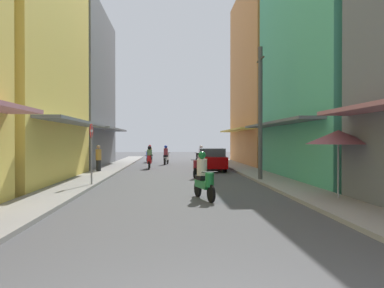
{
  "coord_description": "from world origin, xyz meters",
  "views": [
    {
      "loc": [
        -0.42,
        -3.36,
        1.93
      ],
      "look_at": [
        0.63,
        14.42,
        1.78
      ],
      "focal_mm": 33.7,
      "sensor_mm": 36.0,
      "label": 1
    }
  ],
  "objects_px": {
    "vendor_umbrella": "(338,137)",
    "motorbike_maroon": "(198,168)",
    "motorbike_black": "(200,156)",
    "pedestrian_far": "(99,159)",
    "motorbike_green": "(204,178)",
    "motorbike_blue": "(149,155)",
    "motorbike_red": "(149,159)",
    "utility_pole": "(260,113)",
    "street_sign_no_entry": "(91,146)",
    "parked_car": "(212,159)",
    "motorbike_white": "(166,156)"
  },
  "relations": [
    {
      "from": "vendor_umbrella",
      "to": "motorbike_maroon",
      "type": "bearing_deg",
      "value": 116.68
    },
    {
      "from": "motorbike_black",
      "to": "pedestrian_far",
      "type": "distance_m",
      "value": 9.72
    },
    {
      "from": "motorbike_green",
      "to": "motorbike_blue",
      "type": "relative_size",
      "value": 1.01
    },
    {
      "from": "motorbike_green",
      "to": "motorbike_red",
      "type": "distance_m",
      "value": 13.45
    },
    {
      "from": "utility_pole",
      "to": "street_sign_no_entry",
      "type": "relative_size",
      "value": 2.41
    },
    {
      "from": "motorbike_green",
      "to": "motorbike_blue",
      "type": "height_order",
      "value": "same"
    },
    {
      "from": "pedestrian_far",
      "to": "motorbike_maroon",
      "type": "bearing_deg",
      "value": -27.65
    },
    {
      "from": "motorbike_black",
      "to": "street_sign_no_entry",
      "type": "distance_m",
      "value": 14.84
    },
    {
      "from": "parked_car",
      "to": "pedestrian_far",
      "type": "bearing_deg",
      "value": -168.9
    },
    {
      "from": "motorbike_black",
      "to": "motorbike_white",
      "type": "xyz_separation_m",
      "value": [
        -2.74,
        0.59,
        0.0
      ]
    },
    {
      "from": "motorbike_green",
      "to": "motorbike_blue",
      "type": "bearing_deg",
      "value": 98.3
    },
    {
      "from": "motorbike_black",
      "to": "street_sign_no_entry",
      "type": "xyz_separation_m",
      "value": [
        -5.67,
        -13.68,
        1.01
      ]
    },
    {
      "from": "motorbike_maroon",
      "to": "motorbike_white",
      "type": "height_order",
      "value": "motorbike_white"
    },
    {
      "from": "motorbike_white",
      "to": "parked_car",
      "type": "height_order",
      "value": "motorbike_white"
    },
    {
      "from": "parked_car",
      "to": "vendor_umbrella",
      "type": "height_order",
      "value": "vendor_umbrella"
    },
    {
      "from": "motorbike_green",
      "to": "motorbike_white",
      "type": "height_order",
      "value": "same"
    },
    {
      "from": "motorbike_blue",
      "to": "utility_pole",
      "type": "xyz_separation_m",
      "value": [
        6.15,
        -15.5,
        2.56
      ]
    },
    {
      "from": "motorbike_green",
      "to": "street_sign_no_entry",
      "type": "bearing_deg",
      "value": 142.12
    },
    {
      "from": "pedestrian_far",
      "to": "vendor_umbrella",
      "type": "height_order",
      "value": "vendor_umbrella"
    },
    {
      "from": "motorbike_black",
      "to": "street_sign_no_entry",
      "type": "height_order",
      "value": "street_sign_no_entry"
    },
    {
      "from": "motorbike_black",
      "to": "motorbike_red",
      "type": "distance_m",
      "value": 5.47
    },
    {
      "from": "vendor_umbrella",
      "to": "pedestrian_far",
      "type": "bearing_deg",
      "value": 131.96
    },
    {
      "from": "pedestrian_far",
      "to": "utility_pole",
      "type": "relative_size",
      "value": 0.26
    },
    {
      "from": "pedestrian_far",
      "to": "vendor_umbrella",
      "type": "relative_size",
      "value": 0.74
    },
    {
      "from": "pedestrian_far",
      "to": "utility_pole",
      "type": "height_order",
      "value": "utility_pole"
    },
    {
      "from": "motorbike_black",
      "to": "motorbike_blue",
      "type": "bearing_deg",
      "value": 141.22
    },
    {
      "from": "motorbike_green",
      "to": "parked_car",
      "type": "bearing_deg",
      "value": 82.15
    },
    {
      "from": "motorbike_red",
      "to": "vendor_umbrella",
      "type": "height_order",
      "value": "vendor_umbrella"
    },
    {
      "from": "motorbike_maroon",
      "to": "pedestrian_far",
      "type": "height_order",
      "value": "pedestrian_far"
    },
    {
      "from": "motorbike_black",
      "to": "motorbike_white",
      "type": "relative_size",
      "value": 0.97
    },
    {
      "from": "motorbike_black",
      "to": "street_sign_no_entry",
      "type": "bearing_deg",
      "value": -112.53
    },
    {
      "from": "motorbike_blue",
      "to": "parked_car",
      "type": "distance_m",
      "value": 10.2
    },
    {
      "from": "vendor_umbrella",
      "to": "motorbike_blue",
      "type": "bearing_deg",
      "value": 108.8
    },
    {
      "from": "motorbike_green",
      "to": "vendor_umbrella",
      "type": "relative_size",
      "value": 0.78
    },
    {
      "from": "motorbike_white",
      "to": "pedestrian_far",
      "type": "relative_size",
      "value": 1.07
    },
    {
      "from": "motorbike_red",
      "to": "vendor_umbrella",
      "type": "relative_size",
      "value": 0.8
    },
    {
      "from": "motorbike_white",
      "to": "utility_pole",
      "type": "height_order",
      "value": "utility_pole"
    },
    {
      "from": "motorbike_black",
      "to": "motorbike_green",
      "type": "xyz_separation_m",
      "value": [
        -1.29,
        -17.09,
        0.0
      ]
    },
    {
      "from": "motorbike_green",
      "to": "motorbike_blue",
      "type": "distance_m",
      "value": 20.75
    },
    {
      "from": "motorbike_blue",
      "to": "street_sign_no_entry",
      "type": "relative_size",
      "value": 0.66
    },
    {
      "from": "motorbike_red",
      "to": "utility_pole",
      "type": "xyz_separation_m",
      "value": [
        5.71,
        -8.17,
        2.56
      ]
    },
    {
      "from": "motorbike_maroon",
      "to": "utility_pole",
      "type": "relative_size",
      "value": 0.27
    },
    {
      "from": "parked_car",
      "to": "utility_pole",
      "type": "relative_size",
      "value": 0.66
    },
    {
      "from": "motorbike_black",
      "to": "parked_car",
      "type": "xyz_separation_m",
      "value": [
        0.29,
        -5.69,
        0.04
      ]
    },
    {
      "from": "motorbike_maroon",
      "to": "pedestrian_far",
      "type": "distance_m",
      "value": 6.52
    },
    {
      "from": "motorbike_black",
      "to": "vendor_umbrella",
      "type": "height_order",
      "value": "vendor_umbrella"
    },
    {
      "from": "parked_car",
      "to": "pedestrian_far",
      "type": "relative_size",
      "value": 2.5
    },
    {
      "from": "motorbike_black",
      "to": "parked_car",
      "type": "bearing_deg",
      "value": -87.11
    },
    {
      "from": "motorbike_maroon",
      "to": "motorbike_red",
      "type": "relative_size",
      "value": 0.95
    },
    {
      "from": "motorbike_maroon",
      "to": "vendor_umbrella",
      "type": "height_order",
      "value": "vendor_umbrella"
    }
  ]
}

